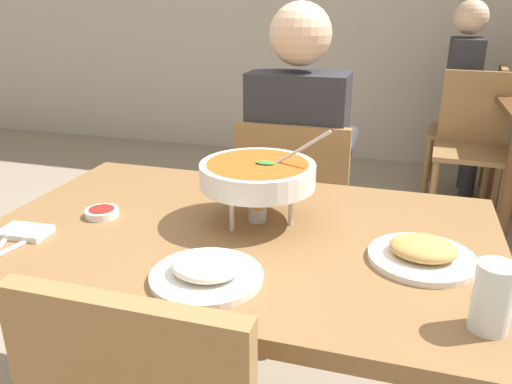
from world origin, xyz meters
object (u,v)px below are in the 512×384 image
object	(u,v)px
chair_diner_main	(295,215)
drink_glass	(492,301)
diner_main	(299,156)
curry_bowl	(258,175)
appetizer_plate	(422,253)
dining_table_main	(240,269)
patron_bg_middle	(467,88)
chair_bg_corner	(472,137)
rice_plate	(206,271)
chair_bg_middle	(477,124)
sauce_dish	(102,212)

from	to	relation	value
chair_diner_main	drink_glass	bearing A→B (deg)	-59.94
drink_glass	diner_main	bearing A→B (deg)	119.24
curry_bowl	drink_glass	bearing A→B (deg)	-32.48
appetizer_plate	diner_main	bearing A→B (deg)	120.17
dining_table_main	chair_diner_main	xyz separation A→B (m)	(-0.00, 0.70, -0.14)
chair_diner_main	patron_bg_middle	distance (m)	2.08
dining_table_main	chair_bg_corner	xyz separation A→B (m)	(0.79, 2.20, -0.14)
chair_bg_corner	patron_bg_middle	bearing A→B (deg)	93.75
rice_plate	appetizer_plate	world-z (taller)	same
chair_diner_main	diner_main	bearing A→B (deg)	90.00
curry_bowl	rice_plate	world-z (taller)	curry_bowl
rice_plate	drink_glass	distance (m)	0.55
chair_diner_main	appetizer_plate	distance (m)	0.90
drink_glass	patron_bg_middle	size ratio (longest dim) A/B	0.10
dining_table_main	curry_bowl	bearing A→B (deg)	68.65
chair_bg_middle	patron_bg_middle	xyz separation A→B (m)	(-0.09, 0.03, 0.24)
diner_main	sauce_dish	distance (m)	0.85
chair_bg_middle	chair_bg_corner	distance (m)	0.41
patron_bg_middle	chair_bg_corner	bearing A→B (deg)	-86.25
drink_glass	chair_bg_middle	bearing A→B (deg)	84.09
chair_diner_main	diner_main	world-z (taller)	diner_main
diner_main	patron_bg_middle	world-z (taller)	same
dining_table_main	chair_diner_main	world-z (taller)	chair_diner_main
rice_plate	chair_bg_middle	world-z (taller)	chair_bg_middle
chair_diner_main	curry_bowl	xyz separation A→B (m)	(0.03, -0.63, 0.38)
drink_glass	appetizer_plate	bearing A→B (deg)	115.99
chair_bg_middle	patron_bg_middle	distance (m)	0.26
appetizer_plate	chair_bg_middle	world-z (taller)	chair_bg_middle
curry_bowl	rice_plate	size ratio (longest dim) A/B	1.39
drink_glass	chair_bg_corner	xyz separation A→B (m)	(0.23, 2.46, -0.31)
chair_bg_middle	chair_bg_corner	world-z (taller)	same
rice_plate	chair_bg_corner	size ratio (longest dim) A/B	0.27
sauce_dish	chair_bg_corner	distance (m)	2.53
dining_table_main	sauce_dish	size ratio (longest dim) A/B	14.38
drink_glass	chair_bg_corner	distance (m)	2.49
dining_table_main	chair_bg_corner	bearing A→B (deg)	70.25
curry_bowl	patron_bg_middle	distance (m)	2.66
patron_bg_middle	dining_table_main	bearing A→B (deg)	-106.17
curry_bowl	patron_bg_middle	world-z (taller)	patron_bg_middle
dining_table_main	chair_bg_middle	xyz separation A→B (m)	(0.86, 2.60, -0.14)
curry_bowl	drink_glass	size ratio (longest dim) A/B	2.56
rice_plate	chair_bg_middle	size ratio (longest dim) A/B	0.27
appetizer_plate	chair_diner_main	bearing A→B (deg)	121.27
diner_main	curry_bowl	size ratio (longest dim) A/B	3.94
dining_table_main	diner_main	distance (m)	0.74
sauce_dish	patron_bg_middle	xyz separation A→B (m)	(1.15, 2.65, -0.03)
diner_main	curry_bowl	distance (m)	0.68
chair_diner_main	chair_bg_middle	xyz separation A→B (m)	(0.86, 1.90, 0.00)
rice_plate	patron_bg_middle	xyz separation A→B (m)	(0.75, 2.88, -0.03)
dining_table_main	patron_bg_middle	bearing A→B (deg)	73.83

